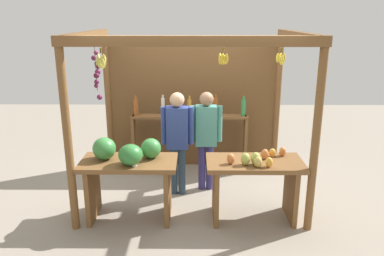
{
  "coord_description": "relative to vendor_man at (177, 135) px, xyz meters",
  "views": [
    {
      "loc": [
        0.04,
        -5.4,
        2.61
      ],
      "look_at": [
        0.0,
        -0.22,
        1.08
      ],
      "focal_mm": 35.5,
      "sensor_mm": 36.0,
      "label": 1
    }
  ],
  "objects": [
    {
      "name": "fruit_counter_left",
      "position": [
        -0.61,
        -0.73,
        -0.21
      ],
      "size": [
        1.25,
        0.67,
        1.11
      ],
      "color": "brown",
      "rests_on": "ground"
    },
    {
      "name": "bottle_shelf_unit",
      "position": [
        0.17,
        0.91,
        -0.14
      ],
      "size": [
        1.98,
        0.22,
        1.36
      ],
      "color": "brown",
      "rests_on": "ground"
    },
    {
      "name": "vendor_man",
      "position": [
        0.0,
        0.0,
        0.0
      ],
      "size": [
        0.48,
        0.21,
        1.57
      ],
      "rotation": [
        0.0,
        0.0,
        0.11
      ],
      "color": "#2B4258",
      "rests_on": "ground"
    },
    {
      "name": "fruit_counter_right",
      "position": [
        1.03,
        -0.74,
        -0.33
      ],
      "size": [
        1.25,
        0.64,
        0.98
      ],
      "color": "brown",
      "rests_on": "ground"
    },
    {
      "name": "ground_plane",
      "position": [
        0.22,
        0.09,
        -0.94
      ],
      "size": [
        12.0,
        12.0,
        0.0
      ],
      "primitive_type": "plane",
      "color": "gray",
      "rests_on": "ground"
    },
    {
      "name": "market_stall",
      "position": [
        0.21,
        0.58,
        0.48
      ],
      "size": [
        3.09,
        2.3,
        2.41
      ],
      "color": "brown",
      "rests_on": "ground"
    },
    {
      "name": "vendor_woman",
      "position": [
        0.43,
        0.17,
        -0.02
      ],
      "size": [
        0.48,
        0.21,
        1.55
      ],
      "rotation": [
        0.0,
        0.0,
        0.15
      ],
      "color": "navy",
      "rests_on": "ground"
    }
  ]
}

